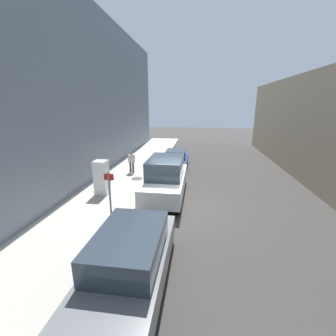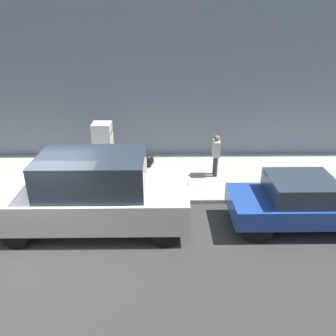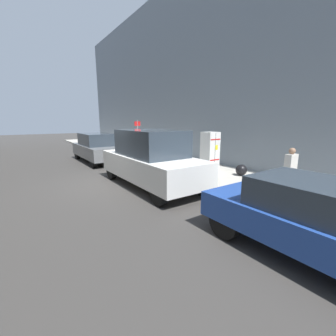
{
  "view_description": "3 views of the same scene",
  "coord_description": "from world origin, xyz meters",
  "px_view_note": "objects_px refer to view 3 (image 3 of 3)",
  "views": [
    {
      "loc": [
        0.93,
        -10.11,
        4.85
      ],
      "look_at": [
        -0.66,
        1.45,
        1.54
      ],
      "focal_mm": 24.0,
      "sensor_mm": 36.0,
      "label": 1
    },
    {
      "loc": [
        6.97,
        3.06,
        5.34
      ],
      "look_at": [
        -2.36,
        3.19,
        1.06
      ],
      "focal_mm": 35.0,
      "sensor_mm": 36.0,
      "label": 2
    },
    {
      "loc": [
        3.53,
        8.46,
        2.5
      ],
      "look_at": [
        -1.44,
        1.34,
        0.65
      ],
      "focal_mm": 24.0,
      "sensor_mm": 36.0,
      "label": 3
    }
  ],
  "objects_px": {
    "street_sign_post": "(138,139)",
    "parked_suv_gray": "(97,147)",
    "parked_van_white": "(151,159)",
    "trash_bag": "(241,170)",
    "discarded_refrigerator": "(210,151)",
    "pedestrian_walking_far": "(290,168)",
    "parked_hatchback_blue": "(314,220)"
  },
  "relations": [
    {
      "from": "trash_bag",
      "to": "discarded_refrigerator",
      "type": "bearing_deg",
      "value": -76.8
    },
    {
      "from": "street_sign_post",
      "to": "pedestrian_walking_far",
      "type": "distance_m",
      "value": 7.85
    },
    {
      "from": "trash_bag",
      "to": "parked_suv_gray",
      "type": "distance_m",
      "value": 8.61
    },
    {
      "from": "parked_van_white",
      "to": "trash_bag",
      "type": "bearing_deg",
      "value": 162.13
    },
    {
      "from": "street_sign_post",
      "to": "parked_van_white",
      "type": "bearing_deg",
      "value": 69.31
    },
    {
      "from": "discarded_refrigerator",
      "to": "pedestrian_walking_far",
      "type": "xyz_separation_m",
      "value": [
        0.45,
        4.06,
        -0.06
      ]
    },
    {
      "from": "trash_bag",
      "to": "parked_van_white",
      "type": "relative_size",
      "value": 0.1
    },
    {
      "from": "trash_bag",
      "to": "pedestrian_walking_far",
      "type": "relative_size",
      "value": 0.32
    },
    {
      "from": "discarded_refrigerator",
      "to": "pedestrian_walking_far",
      "type": "height_order",
      "value": "discarded_refrigerator"
    },
    {
      "from": "pedestrian_walking_far",
      "to": "parked_van_white",
      "type": "height_order",
      "value": "parked_van_white"
    },
    {
      "from": "trash_bag",
      "to": "parked_hatchback_blue",
      "type": "height_order",
      "value": "parked_hatchback_blue"
    },
    {
      "from": "parked_hatchback_blue",
      "to": "pedestrian_walking_far",
      "type": "bearing_deg",
      "value": -146.69
    },
    {
      "from": "street_sign_post",
      "to": "parked_suv_gray",
      "type": "bearing_deg",
      "value": -58.77
    },
    {
      "from": "discarded_refrigerator",
      "to": "street_sign_post",
      "type": "relative_size",
      "value": 0.77
    },
    {
      "from": "parked_suv_gray",
      "to": "parked_van_white",
      "type": "bearing_deg",
      "value": 90.0
    },
    {
      "from": "street_sign_post",
      "to": "parked_hatchback_blue",
      "type": "xyz_separation_m",
      "value": [
        1.5,
        9.67,
        -0.72
      ]
    },
    {
      "from": "discarded_refrigerator",
      "to": "pedestrian_walking_far",
      "type": "distance_m",
      "value": 4.08
    },
    {
      "from": "street_sign_post",
      "to": "trash_bag",
      "type": "distance_m",
      "value": 5.82
    },
    {
      "from": "parked_suv_gray",
      "to": "parked_hatchback_blue",
      "type": "xyz_separation_m",
      "value": [
        0.0,
        12.15,
        -0.13
      ]
    },
    {
      "from": "pedestrian_walking_far",
      "to": "parked_suv_gray",
      "type": "height_order",
      "value": "parked_suv_gray"
    },
    {
      "from": "discarded_refrigerator",
      "to": "parked_van_white",
      "type": "distance_m",
      "value": 3.49
    },
    {
      "from": "trash_bag",
      "to": "parked_hatchback_blue",
      "type": "relative_size",
      "value": 0.12
    },
    {
      "from": "parked_van_white",
      "to": "street_sign_post",
      "type": "bearing_deg",
      "value": -110.69
    },
    {
      "from": "trash_bag",
      "to": "street_sign_post",
      "type": "bearing_deg",
      "value": -65.79
    },
    {
      "from": "parked_hatchback_blue",
      "to": "discarded_refrigerator",
      "type": "bearing_deg",
      "value": -119.89
    },
    {
      "from": "trash_bag",
      "to": "parked_suv_gray",
      "type": "bearing_deg",
      "value": -63.43
    },
    {
      "from": "parked_suv_gray",
      "to": "parked_van_white",
      "type": "distance_m",
      "value": 6.45
    },
    {
      "from": "discarded_refrigerator",
      "to": "parked_hatchback_blue",
      "type": "relative_size",
      "value": 0.45
    },
    {
      "from": "discarded_refrigerator",
      "to": "parked_van_white",
      "type": "bearing_deg",
      "value": 5.58
    },
    {
      "from": "discarded_refrigerator",
      "to": "parked_hatchback_blue",
      "type": "xyz_separation_m",
      "value": [
        3.47,
        6.04,
        -0.29
      ]
    },
    {
      "from": "street_sign_post",
      "to": "trash_bag",
      "type": "height_order",
      "value": "street_sign_post"
    },
    {
      "from": "street_sign_post",
      "to": "trash_bag",
      "type": "bearing_deg",
      "value": 114.21
    }
  ]
}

